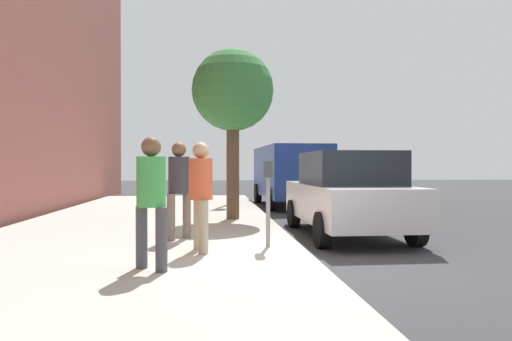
% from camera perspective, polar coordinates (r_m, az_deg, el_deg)
% --- Properties ---
extents(ground_plane, '(80.00, 80.00, 0.00)m').
position_cam_1_polar(ground_plane, '(7.31, 6.63, -11.12)').
color(ground_plane, '#38383A').
rests_on(ground_plane, ground).
extents(sidewalk_slab, '(28.00, 6.00, 0.15)m').
position_cam_1_polar(sidewalk_slab, '(7.30, -17.50, -10.57)').
color(sidewalk_slab, '#B7B2A8').
rests_on(sidewalk_slab, ground_plane).
extents(parking_meter, '(0.36, 0.12, 1.41)m').
position_cam_1_polar(parking_meter, '(7.67, 1.49, -1.78)').
color(parking_meter, gray).
rests_on(parking_meter, sidewalk_slab).
extents(pedestrian_at_meter, '(0.51, 0.37, 1.70)m').
position_cam_1_polar(pedestrian_at_meter, '(7.30, -6.76, -2.11)').
color(pedestrian_at_meter, tan).
rests_on(pedestrian_at_meter, sidewalk_slab).
extents(pedestrian_bystander, '(0.39, 0.43, 1.70)m').
position_cam_1_polar(pedestrian_bystander, '(6.12, -12.66, -2.61)').
color(pedestrian_bystander, '#47474C').
rests_on(pedestrian_bystander, sidewalk_slab).
extents(parking_officer, '(0.43, 0.41, 1.76)m').
position_cam_1_polar(parking_officer, '(8.56, -9.38, -1.42)').
color(parking_officer, '#726656').
rests_on(parking_officer, sidewalk_slab).
extents(parked_sedan_near, '(4.41, 1.99, 1.77)m').
position_cam_1_polar(parked_sedan_near, '(10.03, 11.07, -2.78)').
color(parked_sedan_near, silver).
rests_on(parked_sedan_near, ground_plane).
extents(parked_van_far, '(5.26, 2.25, 2.18)m').
position_cam_1_polar(parked_van_far, '(17.12, 4.11, -0.17)').
color(parked_van_far, navy).
rests_on(parked_van_far, ground_plane).
extents(street_tree, '(2.05, 2.05, 4.26)m').
position_cam_1_polar(street_tree, '(11.87, -2.84, 9.50)').
color(street_tree, brown).
rests_on(street_tree, sidewalk_slab).
extents(traffic_signal, '(0.24, 0.44, 3.60)m').
position_cam_1_polar(traffic_signal, '(16.23, -2.88, 4.45)').
color(traffic_signal, black).
rests_on(traffic_signal, sidewalk_slab).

